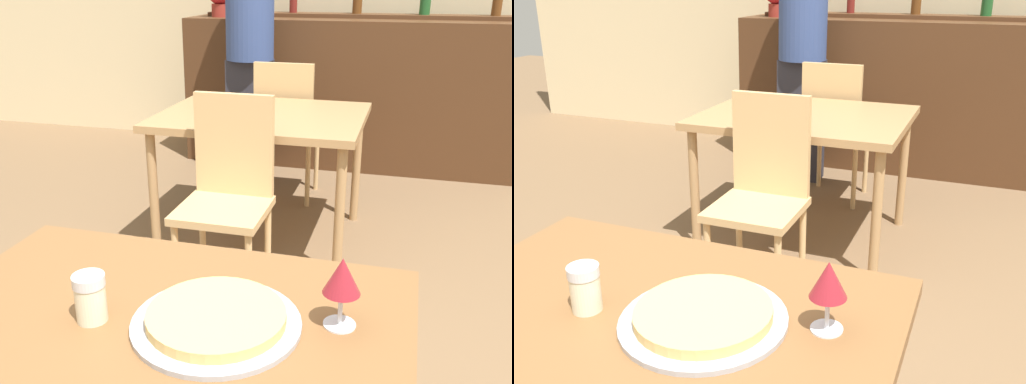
# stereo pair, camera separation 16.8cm
# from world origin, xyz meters

# --- Properties ---
(dining_table_near) EXTENTS (1.08, 0.73, 0.74)m
(dining_table_near) POSITION_xyz_m (0.00, 0.00, 0.65)
(dining_table_near) COLOR brown
(dining_table_near) RESTS_ON ground_plane
(dining_table_far) EXTENTS (1.11, 0.89, 0.74)m
(dining_table_far) POSITION_xyz_m (-0.30, 2.01, 0.66)
(dining_table_far) COLOR #A87F51
(dining_table_far) RESTS_ON ground_plane
(bar_counter) EXTENTS (2.60, 0.56, 1.14)m
(bar_counter) POSITION_xyz_m (0.00, 3.59, 0.57)
(bar_counter) COLOR #4C2D19
(bar_counter) RESTS_ON ground_plane
(bar_back_shelf) EXTENTS (2.39, 0.24, 0.33)m
(bar_back_shelf) POSITION_xyz_m (0.03, 3.73, 1.19)
(bar_back_shelf) COLOR #4C2D19
(bar_back_shelf) RESTS_ON bar_counter
(chair_far_side_front) EXTENTS (0.40, 0.40, 0.94)m
(chair_far_side_front) POSITION_xyz_m (-0.30, 1.39, 0.53)
(chair_far_side_front) COLOR tan
(chair_far_side_front) RESTS_ON ground_plane
(chair_far_side_back) EXTENTS (0.40, 0.40, 0.94)m
(chair_far_side_back) POSITION_xyz_m (-0.30, 2.62, 0.53)
(chair_far_side_back) COLOR tan
(chair_far_side_back) RESTS_ON ground_plane
(pizza_tray) EXTENTS (0.36, 0.36, 0.04)m
(pizza_tray) POSITION_xyz_m (0.13, 0.01, 0.76)
(pizza_tray) COLOR #A3A3A8
(pizza_tray) RESTS_ON dining_table_near
(cheese_shaker) EXTENTS (0.07, 0.07, 0.11)m
(cheese_shaker) POSITION_xyz_m (-0.14, -0.04, 0.79)
(cheese_shaker) COLOR beige
(cheese_shaker) RESTS_ON dining_table_near
(person_standing) EXTENTS (0.34, 0.34, 1.85)m
(person_standing) POSITION_xyz_m (-0.66, 3.01, 1.01)
(person_standing) COLOR #2D2D38
(person_standing) RESTS_ON ground_plane
(wine_glass) EXTENTS (0.08, 0.08, 0.16)m
(wine_glass) POSITION_xyz_m (0.38, 0.08, 0.85)
(wine_glass) COLOR silver
(wine_glass) RESTS_ON dining_table_near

